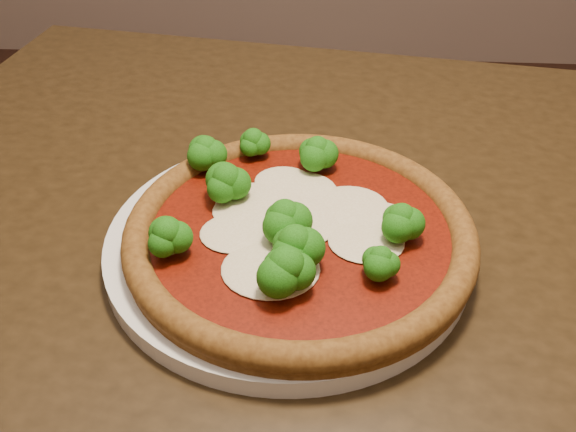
{
  "coord_description": "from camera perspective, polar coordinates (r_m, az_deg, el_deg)",
  "views": [
    {
      "loc": [
        0.17,
        -0.59,
        1.14
      ],
      "look_at": [
        0.14,
        -0.14,
        0.79
      ],
      "focal_mm": 40.0,
      "sensor_mm": 36.0,
      "label": 1
    }
  ],
  "objects": [
    {
      "name": "plate",
      "position": [
        0.6,
        -0.0,
        -2.35
      ],
      "size": [
        0.34,
        0.34,
        0.02
      ],
      "primitive_type": "cylinder",
      "color": "silver",
      "rests_on": "dining_table"
    },
    {
      "name": "pizza",
      "position": [
        0.58,
        0.7,
        -1.05
      ],
      "size": [
        0.32,
        0.32,
        0.06
      ],
      "rotation": [
        0.0,
        0.0,
        0.13
      ],
      "color": "brown",
      "rests_on": "plate"
    },
    {
      "name": "dining_table",
      "position": [
        0.68,
        5.8,
        -8.78
      ],
      "size": [
        1.24,
        1.05,
        0.75
      ],
      "rotation": [
        0.0,
        0.0,
        -0.15
      ],
      "color": "black",
      "rests_on": "floor"
    }
  ]
}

